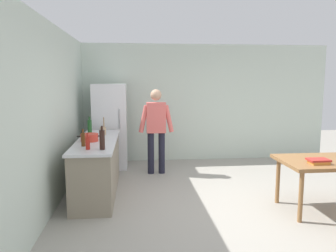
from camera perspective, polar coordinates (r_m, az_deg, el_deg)
ground_plane at (r=5.12m, az=10.33°, el=-13.58°), size 14.00×14.00×0.00m
wall_back at (r=7.71m, az=4.42°, el=4.07°), size 6.40×0.12×2.70m
wall_left at (r=4.96m, az=-20.22°, el=1.45°), size 0.12×5.60×2.70m
kitchen_counter at (r=5.60m, az=-12.23°, el=-6.91°), size 0.64×2.20×0.90m
refrigerator at (r=7.06m, az=-10.09°, el=-0.06°), size 0.70×0.67×1.80m
person at (r=6.49m, az=-2.09°, el=0.07°), size 0.70×0.22×1.70m
dining_table at (r=5.23m, az=26.47°, el=-6.13°), size 1.40×0.90×0.75m
cooking_pot at (r=5.40m, az=-13.58°, el=-1.97°), size 0.40×0.28×0.12m
utensil_jar at (r=5.97m, az=-11.31°, el=-0.78°), size 0.11×0.11×0.32m
bottle_sauce_red at (r=4.75m, az=-13.89°, el=-2.87°), size 0.06×0.06×0.24m
bottle_beer_brown at (r=5.00m, az=-14.63°, el=-2.26°), size 0.06×0.06×0.26m
bottle_wine_green at (r=5.92m, az=-13.56°, el=-0.27°), size 0.08×0.08×0.34m
bottle_wine_dark at (r=4.69m, az=-11.46°, el=-2.32°), size 0.08×0.08×0.34m
book_stack at (r=4.89m, az=24.86°, el=-5.62°), size 0.28×0.19×0.07m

